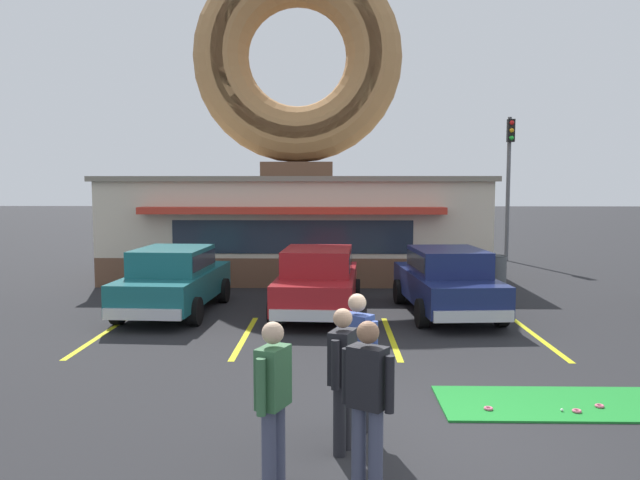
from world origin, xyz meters
TOP-DOWN VIEW (x-y plane):
  - ground_plane at (0.00, 0.00)m, footprint 160.00×160.00m
  - donut_shop_building at (-2.60, 13.94)m, footprint 12.30×6.75m
  - putting_mat at (2.47, 1.15)m, footprint 4.69×1.41m
  - mini_donut_mid_centre at (1.93, 0.78)m, footprint 0.13×0.13m
  - mini_donut_mid_right at (0.75, 0.85)m, footprint 0.13×0.13m
  - mini_donut_far_left at (2.32, 0.98)m, footprint 0.13×0.13m
  - golf_ball at (1.74, 0.80)m, footprint 0.04×0.04m
  - car_red at (-1.74, 7.29)m, footprint 2.18×4.65m
  - car_navy at (1.34, 7.28)m, footprint 2.23×4.67m
  - car_teal at (-5.24, 7.35)m, footprint 2.17×4.65m
  - pedestrian_blue_sweater_man at (-1.09, 0.19)m, footprint 0.51×0.41m
  - pedestrian_hooded_kid at (-1.29, -0.48)m, footprint 0.36×0.57m
  - pedestrian_leather_jacket_man at (-2.01, -1.33)m, footprint 0.37×0.56m
  - pedestrian_clipboard_woman at (-1.05, -1.35)m, footprint 0.52×0.41m
  - trash_bin at (3.60, 11.29)m, footprint 0.57×0.57m
  - traffic_light_pole at (5.72, 17.86)m, footprint 0.28×0.47m
  - parking_stripe_far_left at (-6.20, 5.00)m, footprint 0.12×3.60m
  - parking_stripe_left at (-3.20, 5.00)m, footprint 0.12×3.60m
  - parking_stripe_mid_left at (-0.20, 5.00)m, footprint 0.12×3.60m
  - parking_stripe_centre at (2.80, 5.00)m, footprint 0.12×3.60m

SIDE VIEW (x-z plane):
  - ground_plane at x=0.00m, z-range 0.00..0.00m
  - parking_stripe_far_left at x=-6.20m, z-range 0.00..0.01m
  - parking_stripe_left at x=-3.20m, z-range 0.00..0.01m
  - parking_stripe_mid_left at x=-0.20m, z-range 0.00..0.01m
  - parking_stripe_centre at x=2.80m, z-range 0.00..0.01m
  - putting_mat at x=2.47m, z-range 0.00..0.03m
  - mini_donut_mid_centre at x=1.93m, z-range 0.03..0.07m
  - mini_donut_mid_right at x=0.75m, z-range 0.03..0.07m
  - mini_donut_far_left at x=2.32m, z-range 0.03..0.07m
  - golf_ball at x=1.74m, z-range 0.03..0.07m
  - trash_bin at x=3.60m, z-range 0.01..0.99m
  - car_red at x=-1.74m, z-range 0.07..1.67m
  - car_navy at x=1.34m, z-range 0.07..1.67m
  - car_teal at x=-5.24m, z-range 0.07..1.67m
  - pedestrian_hooded_kid at x=-1.29m, z-range 0.10..1.80m
  - pedestrian_leather_jacket_man at x=-2.01m, z-range 0.10..1.84m
  - pedestrian_clipboard_woman at x=-1.05m, z-range 0.10..1.86m
  - pedestrian_blue_sweater_man at x=-1.09m, z-range 0.10..1.86m
  - traffic_light_pole at x=5.72m, z-range 0.81..6.61m
  - donut_shop_building at x=-2.60m, z-range -1.74..9.22m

